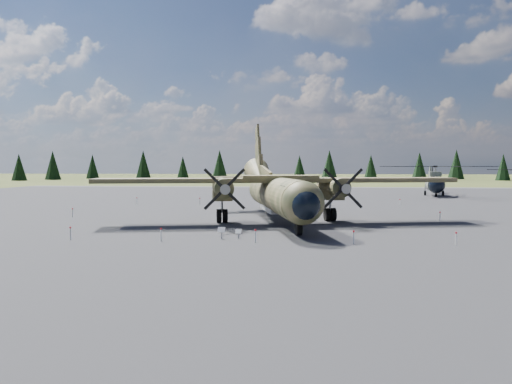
# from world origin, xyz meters

# --- Properties ---
(ground) EXTENTS (500.00, 500.00, 0.00)m
(ground) POSITION_xyz_m (0.00, 0.00, 0.00)
(ground) COLOR brown
(ground) RESTS_ON ground
(apron) EXTENTS (120.00, 120.00, 0.04)m
(apron) POSITION_xyz_m (0.00, 10.00, 0.00)
(apron) COLOR #59595D
(apron) RESTS_ON ground
(transport_plane) EXTENTS (30.10, 26.99, 9.96)m
(transport_plane) POSITION_xyz_m (2.45, -1.14, 2.86)
(transport_plane) COLOR #333B20
(transport_plane) RESTS_ON ground
(helicopter_near) EXTENTS (21.88, 23.62, 4.82)m
(helicopter_near) POSITION_xyz_m (25.16, 37.32, 3.42)
(helicopter_near) COLOR gray
(helicopter_near) RESTS_ON ground
(info_placard_left) EXTENTS (0.52, 0.28, 0.78)m
(info_placard_left) POSITION_xyz_m (-0.39, -12.04, 0.52)
(info_placard_left) COLOR gray
(info_placard_left) RESTS_ON ground
(info_placard_right) EXTENTS (0.43, 0.29, 0.63)m
(info_placard_right) POSITION_xyz_m (0.72, -11.90, 0.42)
(info_placard_right) COLOR gray
(info_placard_right) RESTS_ON ground
(barrier_fence) EXTENTS (33.12, 29.62, 0.85)m
(barrier_fence) POSITION_xyz_m (-0.46, -0.08, 0.51)
(barrier_fence) COLOR white
(barrier_fence) RESTS_ON ground
(treeline) EXTENTS (310.46, 307.61, 11.00)m
(treeline) POSITION_xyz_m (0.33, 4.97, 4.80)
(treeline) COLOR black
(treeline) RESTS_ON ground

